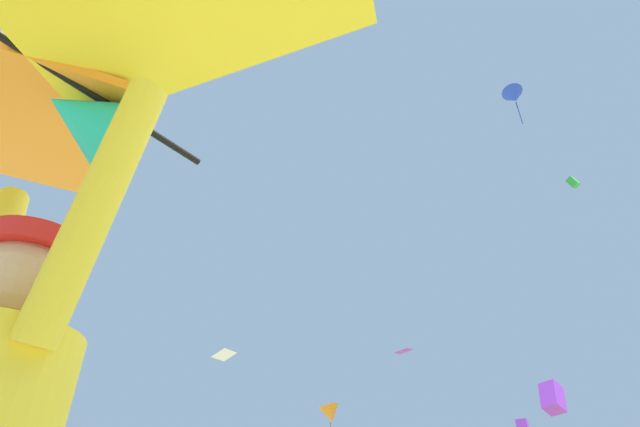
{
  "coord_description": "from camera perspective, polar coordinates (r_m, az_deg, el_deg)",
  "views": [
    {
      "loc": [
        0.71,
        -1.03,
        1.01
      ],
      "look_at": [
        -0.3,
        1.76,
        2.97
      ],
      "focal_mm": 27.48,
      "sensor_mm": 36.0,
      "label": 1
    }
  ],
  "objects": [
    {
      "name": "distant_kite_purple_low_left",
      "position": [
        19.24,
        9.68,
        -15.44
      ],
      "size": [
        0.8,
        0.8,
        0.19
      ],
      "color": "purple"
    },
    {
      "name": "held_stunt_kite",
      "position": [
        1.71,
        -27.35,
        15.54
      ],
      "size": [
        2.08,
        1.41,
        0.44
      ],
      "color": "black"
    },
    {
      "name": "distant_kite_blue_high_right",
      "position": [
        24.37,
        21.67,
        12.56
      ],
      "size": [
        1.32,
        1.39,
        2.15
      ],
      "color": "blue"
    },
    {
      "name": "distant_kite_green_overhead_distant",
      "position": [
        35.97,
        27.37,
        3.25
      ],
      "size": [
        0.85,
        0.65,
        0.89
      ],
      "color": "green"
    },
    {
      "name": "distant_kite_white_high_left",
      "position": [
        24.44,
        -11.13,
        -15.77
      ],
      "size": [
        1.17,
        1.21,
        0.46
      ],
      "color": "white"
    },
    {
      "name": "distant_kite_purple_mid_right",
      "position": [
        23.49,
        25.43,
        -18.8
      ],
      "size": [
        1.08,
        1.31,
        1.37
      ],
      "color": "purple"
    },
    {
      "name": "distant_kite_orange_mid_left",
      "position": [
        35.07,
        1.23,
        -22.31
      ],
      "size": [
        1.92,
        1.82,
        3.13
      ],
      "color": "orange"
    }
  ]
}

